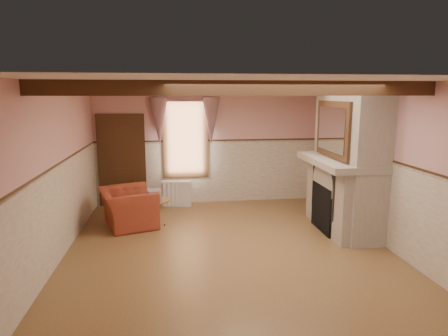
{
  "coord_description": "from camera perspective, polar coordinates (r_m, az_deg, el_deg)",
  "views": [
    {
      "loc": [
        -0.92,
        -6.53,
        2.63
      ],
      "look_at": [
        0.04,
        0.8,
        1.25
      ],
      "focal_mm": 32.0,
      "sensor_mm": 36.0,
      "label": 1
    }
  ],
  "objects": [
    {
      "name": "mantel",
      "position": [
        7.91,
        16.23,
        0.92
      ],
      "size": [
        1.05,
        2.05,
        0.12
      ],
      "primitive_type": "cube",
      "color": "gray",
      "rests_on": "fireplace"
    },
    {
      "name": "fireplace",
      "position": [
        7.97,
        17.43,
        1.23
      ],
      "size": [
        0.85,
        2.0,
        2.8
      ],
      "primitive_type": "cube",
      "color": "gray",
      "rests_on": "floor"
    },
    {
      "name": "chair_rail",
      "position": [
        6.69,
        0.52,
        0.88
      ],
      "size": [
        5.5,
        6.0,
        0.08
      ],
      "primitive_type": null,
      "color": "black",
      "rests_on": "wainscot"
    },
    {
      "name": "window_drapes",
      "position": [
        9.43,
        -5.59,
        8.22
      ],
      "size": [
        1.3,
        0.14,
        1.4
      ],
      "primitive_type": "cube",
      "color": "gray",
      "rests_on": "wall_back"
    },
    {
      "name": "wainscot",
      "position": [
        6.86,
        0.51,
        -5.31
      ],
      "size": [
        5.5,
        6.0,
        1.5
      ],
      "primitive_type": null,
      "color": "beige",
      "rests_on": "floor"
    },
    {
      "name": "window",
      "position": [
        9.56,
        -5.54,
        4.65
      ],
      "size": [
        1.06,
        0.08,
        2.02
      ],
      "primitive_type": "cube",
      "color": "white",
      "rests_on": "wall_back"
    },
    {
      "name": "firebox",
      "position": [
        8.01,
        14.28,
        -5.54
      ],
      "size": [
        0.2,
        0.95,
        0.9
      ],
      "primitive_type": "cube",
      "color": "black",
      "rests_on": "floor"
    },
    {
      "name": "wall_left",
      "position": [
        6.9,
        -22.74,
        -0.51
      ],
      "size": [
        0.02,
        6.0,
        2.8
      ],
      "primitive_type": "cube",
      "color": "#CC8F8D",
      "rests_on": "floor"
    },
    {
      "name": "overmantel_mirror",
      "position": [
        7.76,
        15.2,
        5.34
      ],
      "size": [
        0.06,
        1.44,
        1.04
      ],
      "primitive_type": "cube",
      "color": "silver",
      "rests_on": "fireplace"
    },
    {
      "name": "armchair",
      "position": [
        8.26,
        -13.55,
        -5.54
      ],
      "size": [
        1.32,
        1.42,
        0.75
      ],
      "primitive_type": "imported",
      "rotation": [
        0.0,
        0.0,
        1.88
      ],
      "color": "maroon",
      "rests_on": "floor"
    },
    {
      "name": "wall_right",
      "position": [
        7.59,
        21.54,
        0.52
      ],
      "size": [
        0.02,
        6.0,
        2.8
      ],
      "primitive_type": "cube",
      "color": "#CC8F8D",
      "rests_on": "floor"
    },
    {
      "name": "oil_lamp",
      "position": [
        8.36,
        14.86,
        2.88
      ],
      "size": [
        0.11,
        0.11,
        0.28
      ],
      "primitive_type": "cylinder",
      "color": "#D8873D",
      "rests_on": "mantel"
    },
    {
      "name": "radiator",
      "position": [
        9.52,
        -6.79,
        -3.65
      ],
      "size": [
        0.72,
        0.27,
        0.6
      ],
      "primitive_type": "cube",
      "rotation": [
        0.0,
        0.0,
        -0.13
      ],
      "color": "silver",
      "rests_on": "floor"
    },
    {
      "name": "ceiling_beam_back",
      "position": [
        7.79,
        -0.71,
        11.1
      ],
      "size": [
        5.5,
        0.18,
        0.2
      ],
      "primitive_type": "cube",
      "color": "black",
      "rests_on": "ceiling"
    },
    {
      "name": "floor",
      "position": [
        7.1,
        0.5,
        -11.14
      ],
      "size": [
        5.5,
        6.0,
        0.01
      ],
      "primitive_type": "cube",
      "color": "brown",
      "rests_on": "ground"
    },
    {
      "name": "side_table",
      "position": [
        8.15,
        -9.67,
        -6.36
      ],
      "size": [
        0.63,
        0.63,
        0.55
      ],
      "primitive_type": "cylinder",
      "rotation": [
        0.0,
        0.0,
        -0.19
      ],
      "color": "brown",
      "rests_on": "floor"
    },
    {
      "name": "door",
      "position": [
        9.68,
        -14.38,
        0.85
      ],
      "size": [
        1.1,
        0.1,
        2.1
      ],
      "primitive_type": "cube",
      "color": "black",
      "rests_on": "floor"
    },
    {
      "name": "candle_red",
      "position": [
        7.22,
        18.62,
        1.03
      ],
      "size": [
        0.06,
        0.06,
        0.16
      ],
      "primitive_type": "cylinder",
      "color": "maroon",
      "rests_on": "mantel"
    },
    {
      "name": "mantel_clock",
      "position": [
        8.62,
        14.15,
        2.86
      ],
      "size": [
        0.14,
        0.24,
        0.2
      ],
      "primitive_type": "cube",
      "color": "black",
      "rests_on": "mantel"
    },
    {
      "name": "bowl",
      "position": [
        8.08,
        15.68,
        1.85
      ],
      "size": [
        0.32,
        0.32,
        0.08
      ],
      "primitive_type": "imported",
      "color": "brown",
      "rests_on": "mantel"
    },
    {
      "name": "ceiling_beam_front",
      "position": [
        5.41,
        2.34,
        11.34
      ],
      "size": [
        5.5,
        0.18,
        0.2
      ],
      "primitive_type": "cube",
      "color": "black",
      "rests_on": "ceiling"
    },
    {
      "name": "ceiling",
      "position": [
        6.6,
        0.54,
        12.07
      ],
      "size": [
        5.5,
        6.0,
        0.01
      ],
      "primitive_type": "cube",
      "color": "silver",
      "rests_on": "wall_back"
    },
    {
      "name": "jar_yellow",
      "position": [
        7.38,
        18.01,
        1.11
      ],
      "size": [
        0.06,
        0.06,
        0.12
      ],
      "primitive_type": "cylinder",
      "color": "gold",
      "rests_on": "mantel"
    },
    {
      "name": "wall_front",
      "position": [
        3.85,
        6.79,
        -8.07
      ],
      "size": [
        5.5,
        0.02,
        2.8
      ],
      "primitive_type": "cube",
      "color": "#CC8F8D",
      "rests_on": "floor"
    },
    {
      "name": "wall_back",
      "position": [
        9.66,
        -1.96,
        3.26
      ],
      "size": [
        5.5,
        0.02,
        2.8
      ],
      "primitive_type": "cube",
      "color": "#CC8F8D",
      "rests_on": "floor"
    },
    {
      "name": "book_stack",
      "position": [
        8.07,
        -9.93,
        -3.78
      ],
      "size": [
        0.31,
        0.36,
        0.2
      ],
      "primitive_type": "cube",
      "rotation": [
        0.0,
        0.0,
        0.16
      ],
      "color": "#B7AD8C",
      "rests_on": "side_table"
    }
  ]
}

